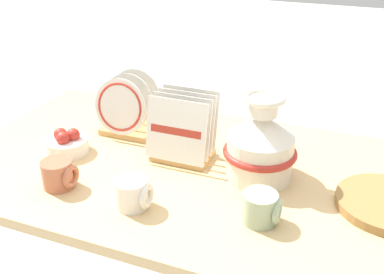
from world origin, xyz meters
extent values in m
cube|color=tan|center=(0.00, 0.00, 0.72)|extent=(1.59, 0.89, 0.03)
cylinder|color=tan|center=(-0.74, 0.39, 0.35)|extent=(0.06, 0.06, 0.70)
cylinder|color=silver|center=(0.22, 0.02, 0.81)|extent=(0.21, 0.21, 0.14)
cone|color=silver|center=(0.22, 0.02, 0.92)|extent=(0.21, 0.21, 0.07)
cylinder|color=silver|center=(0.22, 0.02, 0.98)|extent=(0.09, 0.09, 0.05)
torus|color=silver|center=(0.22, 0.02, 1.01)|extent=(0.13, 0.13, 0.02)
torus|color=#B72D23|center=(0.22, 0.02, 0.83)|extent=(0.23, 0.23, 0.02)
cube|color=tan|center=(-0.31, 0.15, 0.75)|extent=(0.19, 0.13, 0.02)
cylinder|color=tan|center=(-0.38, 0.20, 0.79)|extent=(0.01, 0.01, 0.06)
cylinder|color=tan|center=(-0.25, 0.20, 0.79)|extent=(0.01, 0.01, 0.06)
cylinder|color=white|center=(-0.31, 0.09, 0.87)|extent=(0.20, 0.05, 0.20)
torus|color=#B23323|center=(-0.31, 0.09, 0.87)|extent=(0.18, 0.05, 0.18)
cylinder|color=white|center=(-0.31, 0.15, 0.87)|extent=(0.20, 0.05, 0.20)
cylinder|color=white|center=(-0.31, 0.21, 0.87)|extent=(0.20, 0.05, 0.20)
cube|color=tan|center=(-0.05, 0.05, 0.75)|extent=(0.19, 0.13, 0.02)
cylinder|color=tan|center=(-0.12, 0.10, 0.79)|extent=(0.01, 0.01, 0.06)
cylinder|color=tan|center=(0.02, 0.10, 0.79)|extent=(0.01, 0.01, 0.06)
cube|color=white|center=(-0.05, -0.01, 0.87)|extent=(0.20, 0.05, 0.20)
cube|color=white|center=(-0.05, 0.03, 0.87)|extent=(0.20, 0.05, 0.20)
cube|color=white|center=(-0.05, 0.06, 0.87)|extent=(0.20, 0.05, 0.20)
cube|color=white|center=(-0.05, 0.10, 0.87)|extent=(0.20, 0.05, 0.20)
cube|color=#B23323|center=(-0.05, -0.01, 0.87)|extent=(0.17, 0.01, 0.02)
cylinder|color=silver|center=(-0.08, -0.26, 0.78)|extent=(0.10, 0.10, 0.09)
torus|color=silver|center=(-0.03, -0.26, 0.78)|extent=(0.02, 0.07, 0.07)
cylinder|color=#B76647|center=(-0.34, -0.25, 0.78)|extent=(0.10, 0.10, 0.09)
torus|color=#B76647|center=(-0.29, -0.25, 0.78)|extent=(0.02, 0.07, 0.07)
cylinder|color=#9EB28E|center=(0.27, -0.20, 0.78)|extent=(0.10, 0.10, 0.09)
torus|color=#9EB28E|center=(0.32, -0.20, 0.78)|extent=(0.02, 0.07, 0.07)
cylinder|color=white|center=(-0.44, -0.07, 0.76)|extent=(0.15, 0.15, 0.05)
sphere|color=#B72D23|center=(-0.46, -0.07, 0.80)|extent=(0.05, 0.05, 0.05)
sphere|color=#B72D23|center=(-0.42, -0.05, 0.80)|extent=(0.05, 0.05, 0.05)
sphere|color=#B72D23|center=(-0.43, -0.09, 0.80)|extent=(0.05, 0.05, 0.05)
camera|label=1|loc=(0.46, -1.18, 1.50)|focal=42.00mm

